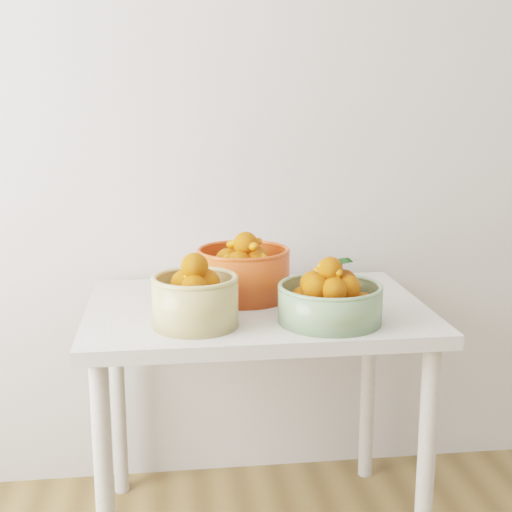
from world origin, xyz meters
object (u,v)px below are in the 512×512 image
object	(u,v)px
table	(256,335)
bowl_orange	(243,272)
bowl_green	(329,299)
bowl_cream	(195,298)

from	to	relation	value
table	bowl_orange	distance (m)	0.20
table	bowl_green	size ratio (longest dim) A/B	2.84
table	bowl_green	distance (m)	0.30
bowl_orange	bowl_green	bearing A→B (deg)	-52.68
bowl_cream	table	bearing A→B (deg)	43.09
table	bowl_green	bearing A→B (deg)	-46.43
table	bowl_orange	bearing A→B (deg)	109.16
bowl_cream	bowl_green	world-z (taller)	bowl_cream
bowl_cream	bowl_green	bearing A→B (deg)	-1.93
bowl_green	bowl_orange	xyz separation A→B (m)	(-0.21, 0.27, 0.02)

